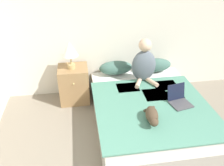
{
  "coord_description": "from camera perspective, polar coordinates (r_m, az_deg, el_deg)",
  "views": [
    {
      "loc": [
        -0.8,
        -0.62,
        2.41
      ],
      "look_at": [
        -0.37,
        2.19,
        0.78
      ],
      "focal_mm": 38.0,
      "sensor_mm": 36.0,
      "label": 1
    }
  ],
  "objects": [
    {
      "name": "cat_tabby",
      "position": [
        3.15,
        9.61,
        -7.75
      ],
      "size": [
        0.23,
        0.5,
        0.17
      ],
      "rotation": [
        0.0,
        0.0,
        -1.72
      ],
      "color": "#473828",
      "rests_on": "bed"
    },
    {
      "name": "bed",
      "position": [
        3.74,
        8.64,
        -6.53
      ],
      "size": [
        1.66,
        2.05,
        0.43
      ],
      "color": "#9E998E",
      "rests_on": "ground_plane"
    },
    {
      "name": "pillow_near",
      "position": [
        4.22,
        0.92,
        3.68
      ],
      "size": [
        0.59,
        0.26,
        0.25
      ],
      "color": "#42665B",
      "rests_on": "bed"
    },
    {
      "name": "wall_back",
      "position": [
        4.19,
        2.67,
        14.14
      ],
      "size": [
        5.23,
        0.05,
        2.55
      ],
      "color": "beige",
      "rests_on": "ground_plane"
    },
    {
      "name": "nightstand",
      "position": [
        4.2,
        -9.12,
        -0.29
      ],
      "size": [
        0.5,
        0.48,
        0.65
      ],
      "color": "#937047",
      "rests_on": "ground_plane"
    },
    {
      "name": "table_lamp",
      "position": [
        3.9,
        -10.08,
        7.74
      ],
      "size": [
        0.26,
        0.26,
        0.47
      ],
      "color": "tan",
      "rests_on": "nightstand"
    },
    {
      "name": "person_sitting",
      "position": [
        3.96,
        7.7,
        4.67
      ],
      "size": [
        0.41,
        0.4,
        0.74
      ],
      "color": "slate",
      "rests_on": "bed"
    },
    {
      "name": "laptop_open",
      "position": [
        3.59,
        15.87,
        -3.92
      ],
      "size": [
        0.34,
        0.36,
        0.26
      ],
      "rotation": [
        0.0,
        0.0,
        0.22
      ],
      "color": "#424247",
      "rests_on": "bed"
    },
    {
      "name": "pillow_far",
      "position": [
        4.38,
        10.32,
        4.26
      ],
      "size": [
        0.59,
        0.26,
        0.25
      ],
      "color": "#42665B",
      "rests_on": "bed"
    }
  ]
}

